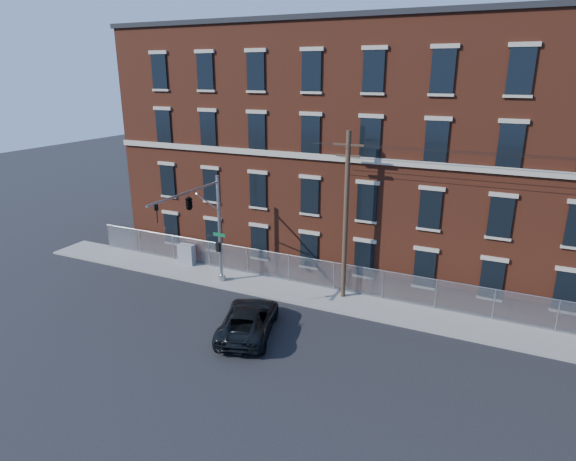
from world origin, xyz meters
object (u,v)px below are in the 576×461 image
Objects in this scene: pickup_truck at (248,319)px; utility_cabinet at (187,254)px; utility_pole_near at (346,214)px; traffic_signal_mast at (197,212)px.

utility_cabinet reaches higher than pickup_truck.
utility_pole_near is at bearing -4.64° from utility_cabinet.
utility_cabinet is at bearing -53.52° from pickup_truck.
traffic_signal_mast is 4.80× the size of utility_cabinet.
traffic_signal_mast reaches higher than pickup_truck.
traffic_signal_mast is 0.70× the size of utility_pole_near.
utility_cabinet is (-8.67, 6.42, 0.08)m from pickup_truck.
traffic_signal_mast is 1.26× the size of pickup_truck.
utility_pole_near reaches higher than pickup_truck.
traffic_signal_mast is 8.70m from utility_pole_near.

